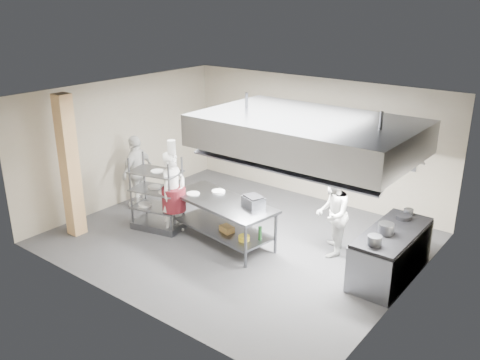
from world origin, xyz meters
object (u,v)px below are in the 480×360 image
Objects in this scene: pass_rack at (157,194)px; chef_line at (332,214)px; cooking_range at (391,255)px; chef_head at (173,193)px; island at (222,221)px; griddle at (253,202)px; chef_plating at (137,171)px; stockpot at (386,229)px.

chef_line reaches higher than pass_rack.
chef_head is (-4.35, -1.08, 0.47)m from cooking_range.
cooking_range is at bearing 22.16° from island.
chef_plating is at bearing -160.75° from griddle.
island is 2.86m from chef_plating.
cooking_range is (3.26, 0.79, -0.04)m from island.
cooking_range is (4.78, 1.15, -0.39)m from pass_rack.
cooking_range is at bearing -78.72° from chef_head.
chef_head is 6.56× the size of stockpot.
chef_plating is 6.02m from stockpot.
chef_head is (-1.09, -0.29, 0.44)m from island.
chef_line is at bearing 88.14° from chef_plating.
pass_rack is at bearing -168.42° from stockpot.
griddle is (0.68, 0.13, 0.55)m from island.
stockpot is at bearing -80.89° from chef_head.
stockpot is (1.19, -0.30, 0.15)m from chef_line.
chef_line is at bearing 51.34° from griddle.
chef_head is 1.81m from chef_plating.
pass_rack is 0.90× the size of chef_head.
pass_rack reaches higher than cooking_range.
chef_line reaches higher than island.
chef_head reaches higher than griddle.
griddle reaches higher than stockpot.
griddle is (1.77, 0.42, 0.12)m from chef_head.
chef_head reaches higher than cooking_range.
chef_line is 1.24m from stockpot.
chef_line is at bearing 6.42° from pass_rack.
chef_plating is at bearing -104.85° from chef_line.
chef_plating reaches higher than chef_line.
pass_rack is 3.95× the size of griddle.
island is at bearing 0.03° from pass_rack.
pass_rack is 0.81× the size of cooking_range.
chef_line reaches higher than griddle.
cooking_range is at bearing 35.37° from griddle.
island is 8.65× the size of stockpot.
stockpot is at bearing 53.27° from chef_line.
chef_plating reaches higher than stockpot.
cooking_range is 4.90× the size of griddle.
chef_head is 1.02× the size of chef_plating.
griddle reaches higher than cooking_range.
cooking_range is at bearing 0.20° from pass_rack.
stockpot is (6.01, 0.36, 0.12)m from chef_plating.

